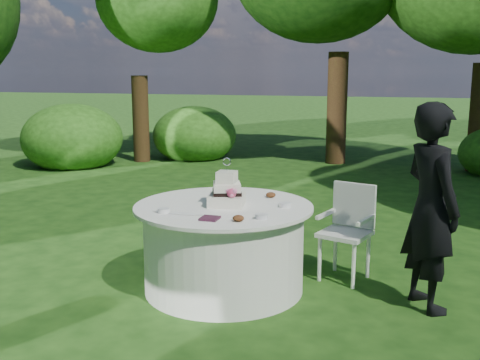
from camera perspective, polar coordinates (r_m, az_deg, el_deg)
name	(u,v)px	position (r m, az deg, el deg)	size (l,w,h in m)	color
ground	(224,288)	(5.12, -1.63, -10.95)	(80.00, 80.00, 0.00)	#15350E
napkins	(210,218)	(4.42, -3.09, -3.91)	(0.14, 0.14, 0.02)	#401B2F
feather_plume	(179,213)	(4.61, -6.21, -3.38)	(0.48, 0.07, 0.01)	silver
guest	(431,207)	(4.75, 18.84, -2.63)	(0.61, 0.40, 1.69)	black
table	(224,247)	(4.99, -1.66, -6.81)	(1.56, 1.56, 0.77)	silver
cake	(227,193)	(4.85, -1.33, -1.29)	(0.34, 0.34, 0.42)	silver
chair	(349,224)	(5.33, 10.98, -4.40)	(0.52, 0.52, 0.89)	silver
votives	(237,210)	(4.61, -0.30, -3.12)	(1.01, 0.60, 0.04)	silver
petal_cups	(256,205)	(4.76, 1.63, -2.60)	(0.12, 0.98, 0.05)	#562D16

